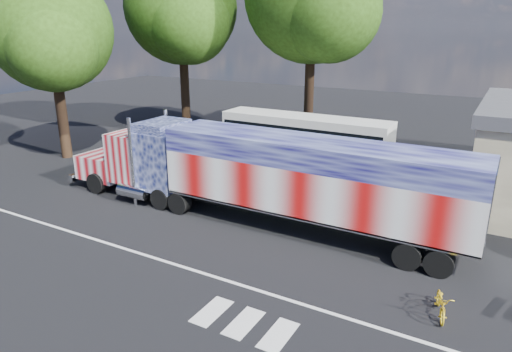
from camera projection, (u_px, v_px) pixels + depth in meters
The scene contains 8 objects.
ground at pixel (222, 236), 19.93m from camera, with size 100.00×100.00×0.00m, color black.
lane_markings at pixel (203, 287), 16.01m from camera, with size 30.00×2.67×0.01m.
semi_truck at pixel (259, 174), 20.77m from camera, with size 21.14×3.34×4.51m.
coach_bus at pixel (304, 140), 29.63m from camera, with size 11.15×2.60×3.25m.
woman at pixel (136, 184), 23.89m from camera, with size 0.63×0.41×1.72m, color slate.
bicycle at pixel (441, 303), 14.35m from camera, with size 0.57×1.63×0.86m, color gold.
tree_nw_a at pixel (182, 8), 35.15m from camera, with size 9.13×8.69×14.44m.
tree_w_a at pixel (51, 31), 29.20m from camera, with size 8.23×7.84×12.40m.
Camera 1 is at (10.24, -15.01, 8.73)m, focal length 32.00 mm.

